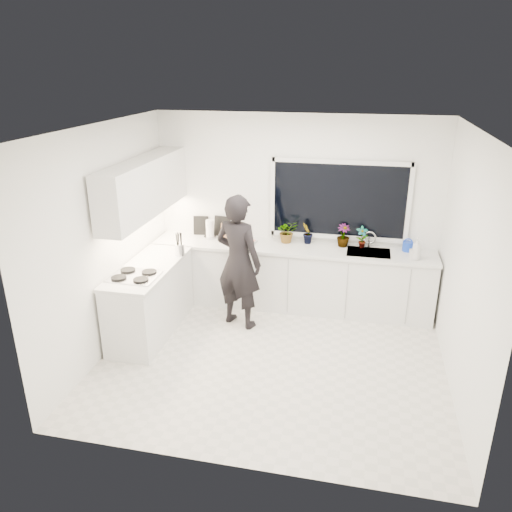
# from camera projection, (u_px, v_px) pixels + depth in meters

# --- Properties ---
(floor) EXTENTS (4.00, 3.50, 0.02)m
(floor) POSITION_uv_depth(u_px,v_px,m) (272.00, 360.00, 5.97)
(floor) COLOR beige
(floor) RESTS_ON ground
(wall_back) EXTENTS (4.00, 0.02, 2.70)m
(wall_back) POSITION_uv_depth(u_px,v_px,m) (296.00, 211.00, 7.09)
(wall_back) COLOR white
(wall_back) RESTS_ON ground
(wall_left) EXTENTS (0.02, 3.50, 2.70)m
(wall_left) POSITION_uv_depth(u_px,v_px,m) (106.00, 241.00, 5.88)
(wall_left) COLOR white
(wall_left) RESTS_ON ground
(wall_right) EXTENTS (0.02, 3.50, 2.70)m
(wall_right) POSITION_uv_depth(u_px,v_px,m) (467.00, 269.00, 5.08)
(wall_right) COLOR white
(wall_right) RESTS_ON ground
(ceiling) EXTENTS (4.00, 3.50, 0.02)m
(ceiling) POSITION_uv_depth(u_px,v_px,m) (275.00, 127.00, 4.99)
(ceiling) COLOR white
(ceiling) RESTS_ON wall_back
(window) EXTENTS (1.80, 0.02, 1.00)m
(window) POSITION_uv_depth(u_px,v_px,m) (339.00, 200.00, 6.86)
(window) COLOR black
(window) RESTS_ON wall_back
(base_cabinets_back) EXTENTS (3.92, 0.58, 0.88)m
(base_cabinets_back) POSITION_uv_depth(u_px,v_px,m) (291.00, 278.00, 7.13)
(base_cabinets_back) COLOR white
(base_cabinets_back) RESTS_ON floor
(base_cabinets_left) EXTENTS (0.58, 1.60, 0.88)m
(base_cabinets_left) POSITION_uv_depth(u_px,v_px,m) (151.00, 300.00, 6.46)
(base_cabinets_left) COLOR white
(base_cabinets_left) RESTS_ON floor
(countertop_back) EXTENTS (3.94, 0.62, 0.04)m
(countertop_back) POSITION_uv_depth(u_px,v_px,m) (292.00, 248.00, 6.96)
(countertop_back) COLOR silver
(countertop_back) RESTS_ON base_cabinets_back
(countertop_left) EXTENTS (0.62, 1.60, 0.04)m
(countertop_left) POSITION_uv_depth(u_px,v_px,m) (148.00, 267.00, 6.30)
(countertop_left) COLOR silver
(countertop_left) RESTS_ON base_cabinets_left
(upper_cabinets) EXTENTS (0.34, 2.10, 0.70)m
(upper_cabinets) POSITION_uv_depth(u_px,v_px,m) (145.00, 187.00, 6.30)
(upper_cabinets) COLOR white
(upper_cabinets) RESTS_ON wall_left
(sink) EXTENTS (0.58, 0.42, 0.14)m
(sink) POSITION_uv_depth(u_px,v_px,m) (368.00, 256.00, 6.77)
(sink) COLOR silver
(sink) RESTS_ON countertop_back
(faucet) EXTENTS (0.03, 0.03, 0.22)m
(faucet) POSITION_uv_depth(u_px,v_px,m) (369.00, 240.00, 6.89)
(faucet) COLOR silver
(faucet) RESTS_ON countertop_back
(stovetop) EXTENTS (0.56, 0.48, 0.03)m
(stovetop) POSITION_uv_depth(u_px,v_px,m) (134.00, 275.00, 5.97)
(stovetop) COLOR black
(stovetop) RESTS_ON countertop_left
(person) EXTENTS (0.76, 0.63, 1.80)m
(person) POSITION_uv_depth(u_px,v_px,m) (238.00, 262.00, 6.47)
(person) COLOR black
(person) RESTS_ON floor
(pizza_tray) EXTENTS (0.52, 0.43, 0.03)m
(pizza_tray) POSITION_uv_depth(u_px,v_px,m) (239.00, 242.00, 7.08)
(pizza_tray) COLOR silver
(pizza_tray) RESTS_ON countertop_back
(pizza) EXTENTS (0.47, 0.38, 0.01)m
(pizza) POSITION_uv_depth(u_px,v_px,m) (239.00, 241.00, 7.07)
(pizza) COLOR red
(pizza) RESTS_ON pizza_tray
(watering_can) EXTENTS (0.17, 0.17, 0.13)m
(watering_can) POSITION_uv_depth(u_px,v_px,m) (408.00, 246.00, 6.77)
(watering_can) COLOR blue
(watering_can) RESTS_ON countertop_back
(paper_towel_roll) EXTENTS (0.13, 0.13, 0.26)m
(paper_towel_roll) POSITION_uv_depth(u_px,v_px,m) (210.00, 230.00, 7.25)
(paper_towel_roll) COLOR white
(paper_towel_roll) RESTS_ON countertop_back
(knife_block) EXTENTS (0.14, 0.11, 0.22)m
(knife_block) POSITION_uv_depth(u_px,v_px,m) (226.00, 231.00, 7.25)
(knife_block) COLOR #9A6248
(knife_block) RESTS_ON countertop_back
(utensil_crock) EXTENTS (0.15, 0.15, 0.16)m
(utensil_crock) POSITION_uv_depth(u_px,v_px,m) (180.00, 249.00, 6.62)
(utensil_crock) COLOR silver
(utensil_crock) RESTS_ON countertop_left
(picture_frame_large) EXTENTS (0.22, 0.05, 0.28)m
(picture_frame_large) POSITION_uv_depth(u_px,v_px,m) (201.00, 225.00, 7.41)
(picture_frame_large) COLOR black
(picture_frame_large) RESTS_ON countertop_back
(picture_frame_small) EXTENTS (0.25, 0.06, 0.30)m
(picture_frame_small) POSITION_uv_depth(u_px,v_px,m) (222.00, 226.00, 7.34)
(picture_frame_small) COLOR black
(picture_frame_small) RESTS_ON countertop_back
(herb_plants) EXTENTS (1.32, 0.35, 0.33)m
(herb_plants) POSITION_uv_depth(u_px,v_px,m) (311.00, 233.00, 7.00)
(herb_plants) COLOR #26662D
(herb_plants) RESTS_ON countertop_back
(soap_bottles) EXTENTS (0.16, 0.16, 0.30)m
(soap_bottles) POSITION_uv_depth(u_px,v_px,m) (416.00, 250.00, 6.45)
(soap_bottles) COLOR #D8BF66
(soap_bottles) RESTS_ON countertop_back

